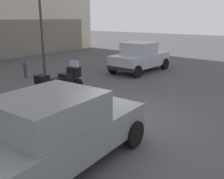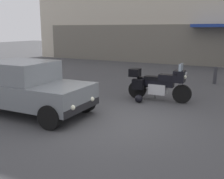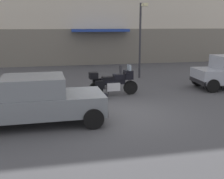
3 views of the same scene
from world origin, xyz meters
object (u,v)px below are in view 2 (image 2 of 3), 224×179
(motorcycle, at_px, (158,83))
(helmet, at_px, (139,99))
(bollard_curbside, at_px, (215,75))
(car_sedan_far, at_px, (20,87))

(motorcycle, relative_size, helmet, 8.09)
(helmet, xyz_separation_m, bollard_curbside, (1.88, 4.70, 0.29))
(motorcycle, xyz_separation_m, helmet, (-0.48, -0.58, -0.48))
(motorcycle, relative_size, bollard_curbside, 2.82)
(helmet, height_order, car_sedan_far, car_sedan_far)
(motorcycle, distance_m, car_sedan_far, 4.61)
(helmet, bearing_deg, bollard_curbside, 68.20)
(car_sedan_far, bearing_deg, bollard_curbside, 56.62)
(helmet, distance_m, bollard_curbside, 5.07)
(helmet, relative_size, car_sedan_far, 0.06)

